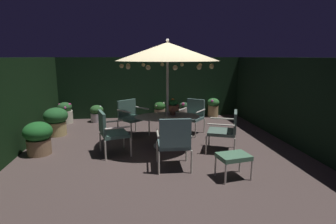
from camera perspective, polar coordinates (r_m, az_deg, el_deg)
ground_plane at (r=6.34m, az=-1.43°, el=-7.87°), size 6.87×7.36×0.02m
hedge_backdrop_rear at (r=9.55m, az=-3.67°, el=5.27°), size 6.87×0.30×2.09m
hedge_backdrop_left at (r=6.60m, az=-31.15°, el=0.70°), size 0.30×7.36×2.09m
hedge_backdrop_right at (r=7.18m, az=25.59°, el=2.01°), size 0.30×7.36×2.09m
patio_dining_table at (r=6.33m, az=-0.11°, el=-2.51°), size 1.54×1.03×0.75m
patio_umbrella at (r=6.14m, az=-0.11°, el=12.69°), size 2.33×2.33×2.50m
centerpiece_planter at (r=6.35m, az=1.01°, el=1.34°), size 0.30×0.30×0.40m
patio_chair_north at (r=6.15m, az=12.28°, el=-3.44°), size 0.82×0.83×0.93m
patio_chair_northeast at (r=7.50m, az=5.34°, el=-0.48°), size 0.81×0.82×0.94m
patio_chair_east at (r=7.30m, az=-7.89°, el=-0.58°), size 0.87×0.87×0.96m
patio_chair_southeast at (r=5.94m, az=-12.26°, el=-3.76°), size 0.73×0.77×0.97m
patio_chair_south at (r=5.01m, az=1.32°, el=-6.04°), size 0.66×0.65×1.03m
ottoman_footrest at (r=4.89m, az=13.78°, el=-9.37°), size 0.60×0.49×0.44m
potted_plant_back_center at (r=6.52m, az=-25.87°, el=-4.78°), size 0.61×0.61×0.73m
potted_plant_right_near at (r=9.33m, az=-1.78°, el=0.48°), size 0.39×0.39×0.57m
potted_plant_left_near at (r=9.72m, az=9.59°, el=1.18°), size 0.43×0.43×0.66m
potted_plant_back_right at (r=9.10m, az=-14.88°, el=-0.24°), size 0.43×0.43×0.56m
potted_plant_right_far at (r=9.36m, az=3.42°, el=0.45°), size 0.34×0.34×0.57m
potted_plant_back_left at (r=7.89m, az=-22.71°, el=-1.61°), size 0.64×0.64×0.76m
potted_plant_front_corner at (r=9.25m, az=-21.03°, el=-0.12°), size 0.46×0.46×0.68m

